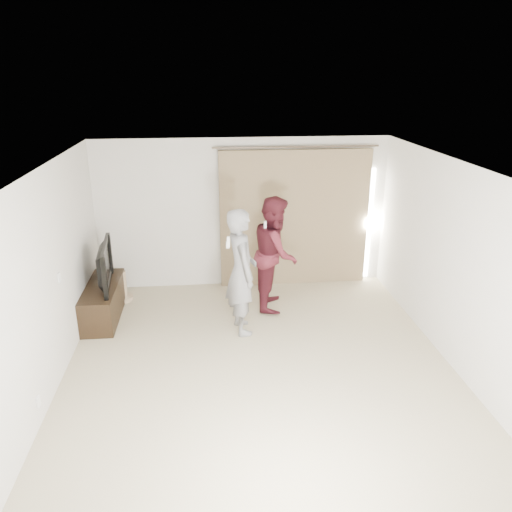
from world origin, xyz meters
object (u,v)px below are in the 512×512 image
at_px(tv, 99,265).
at_px(person_man, 241,272).
at_px(tv_console, 103,301).
at_px(person_woman, 275,253).

distance_m(tv, person_man, 2.20).
height_order(tv_console, tv, tv).
distance_m(tv_console, person_man, 2.30).
bearing_deg(person_man, tv, 163.59).
xyz_separation_m(tv, person_woman, (2.71, 0.15, 0.05)).
bearing_deg(tv_console, person_woman, 3.09).
distance_m(tv, person_woman, 2.71).
height_order(tv_console, person_man, person_man).
distance_m(tv_console, tv, 0.60).
xyz_separation_m(tv_console, person_man, (2.11, -0.62, 0.66)).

